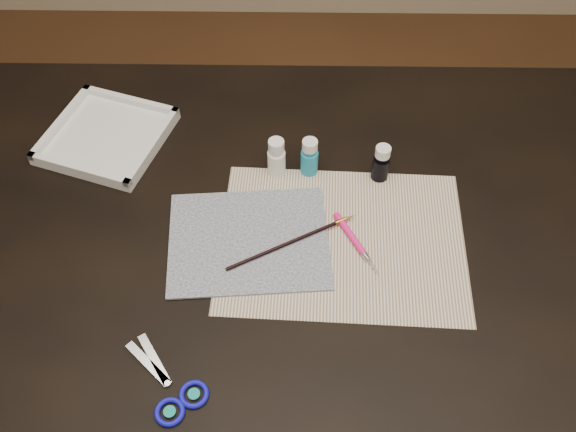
{
  "coord_description": "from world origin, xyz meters",
  "views": [
    {
      "loc": [
        0.01,
        -0.65,
        1.63
      ],
      "look_at": [
        0.0,
        0.0,
        0.8
      ],
      "focal_mm": 40.0,
      "sensor_mm": 36.0,
      "label": 1
    }
  ],
  "objects_px": {
    "canvas": "(249,240)",
    "palette_tray": "(107,136)",
    "scissors": "(158,379)",
    "paint_bottle_cyan": "(309,157)",
    "paint_bottle_white": "(276,157)",
    "paper": "(342,241)",
    "paint_bottle_navy": "(381,163)"
  },
  "relations": [
    {
      "from": "palette_tray",
      "to": "paint_bottle_white",
      "type": "bearing_deg",
      "value": -13.35
    },
    {
      "from": "paper",
      "to": "canvas",
      "type": "distance_m",
      "value": 0.16
    },
    {
      "from": "scissors",
      "to": "paint_bottle_cyan",
      "type": "bearing_deg",
      "value": -75.22
    },
    {
      "from": "paint_bottle_white",
      "to": "paint_bottle_navy",
      "type": "distance_m",
      "value": 0.19
    },
    {
      "from": "paint_bottle_white",
      "to": "paper",
      "type": "bearing_deg",
      "value": -53.6
    },
    {
      "from": "scissors",
      "to": "palette_tray",
      "type": "relative_size",
      "value": 0.8
    },
    {
      "from": "scissors",
      "to": "palette_tray",
      "type": "distance_m",
      "value": 0.51
    },
    {
      "from": "canvas",
      "to": "paint_bottle_white",
      "type": "xyz_separation_m",
      "value": [
        0.04,
        0.16,
        0.04
      ]
    },
    {
      "from": "palette_tray",
      "to": "paint_bottle_cyan",
      "type": "bearing_deg",
      "value": -10.94
    },
    {
      "from": "paper",
      "to": "canvas",
      "type": "xyz_separation_m",
      "value": [
        -0.16,
        -0.0,
        0.0
      ]
    },
    {
      "from": "canvas",
      "to": "paper",
      "type": "bearing_deg",
      "value": 1.3
    },
    {
      "from": "paint_bottle_white",
      "to": "palette_tray",
      "type": "xyz_separation_m",
      "value": [
        -0.33,
        0.08,
        -0.03
      ]
    },
    {
      "from": "paint_bottle_cyan",
      "to": "paper",
      "type": "bearing_deg",
      "value": -70.79
    },
    {
      "from": "paint_bottle_navy",
      "to": "palette_tray",
      "type": "xyz_separation_m",
      "value": [
        -0.51,
        0.09,
        -0.03
      ]
    },
    {
      "from": "paper",
      "to": "scissors",
      "type": "distance_m",
      "value": 0.37
    },
    {
      "from": "paint_bottle_cyan",
      "to": "scissors",
      "type": "height_order",
      "value": "paint_bottle_cyan"
    },
    {
      "from": "paint_bottle_navy",
      "to": "palette_tray",
      "type": "distance_m",
      "value": 0.52
    },
    {
      "from": "scissors",
      "to": "paint_bottle_navy",
      "type": "bearing_deg",
      "value": -88.2
    },
    {
      "from": "paint_bottle_navy",
      "to": "paper",
      "type": "bearing_deg",
      "value": -116.57
    },
    {
      "from": "paint_bottle_cyan",
      "to": "scissors",
      "type": "relative_size",
      "value": 0.46
    },
    {
      "from": "canvas",
      "to": "palette_tray",
      "type": "xyz_separation_m",
      "value": [
        -0.28,
        0.24,
        0.01
      ]
    },
    {
      "from": "paper",
      "to": "palette_tray",
      "type": "distance_m",
      "value": 0.5
    },
    {
      "from": "paint_bottle_white",
      "to": "paint_bottle_navy",
      "type": "height_order",
      "value": "paint_bottle_white"
    },
    {
      "from": "canvas",
      "to": "palette_tray",
      "type": "relative_size",
      "value": 1.28
    },
    {
      "from": "paint_bottle_cyan",
      "to": "scissors",
      "type": "distance_m",
      "value": 0.47
    },
    {
      "from": "paint_bottle_white",
      "to": "scissors",
      "type": "distance_m",
      "value": 0.44
    },
    {
      "from": "paint_bottle_navy",
      "to": "scissors",
      "type": "relative_size",
      "value": 0.45
    },
    {
      "from": "paint_bottle_cyan",
      "to": "paint_bottle_white",
      "type": "bearing_deg",
      "value": -177.2
    },
    {
      "from": "paint_bottle_cyan",
      "to": "palette_tray",
      "type": "xyz_separation_m",
      "value": [
        -0.39,
        0.07,
        -0.03
      ]
    },
    {
      "from": "paper",
      "to": "scissors",
      "type": "bearing_deg",
      "value": -137.39
    },
    {
      "from": "paint_bottle_cyan",
      "to": "palette_tray",
      "type": "height_order",
      "value": "paint_bottle_cyan"
    },
    {
      "from": "palette_tray",
      "to": "paper",
      "type": "bearing_deg",
      "value": -27.83
    }
  ]
}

